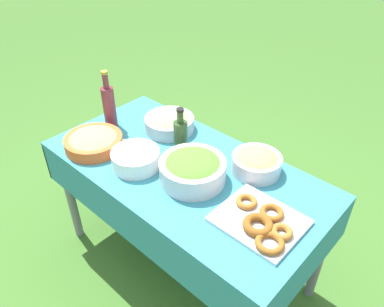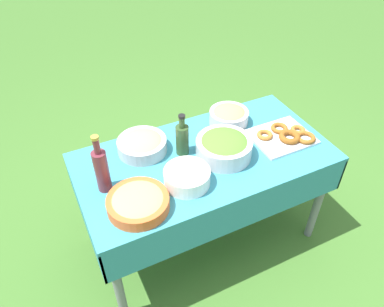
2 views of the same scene
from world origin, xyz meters
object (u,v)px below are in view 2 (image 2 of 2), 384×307
Objects in this scene: pasta_bowl at (142,144)px; fruit_bowl at (229,116)px; bread_bowl at (138,202)px; salad_bowl at (224,146)px; plate_stack at (187,177)px; wine_bottle at (101,169)px; olive_oil_bottle at (182,138)px; donut_platter at (285,136)px.

fruit_bowl is (0.57, 0.02, 0.01)m from pasta_bowl.
bread_bowl is at bearing -150.94° from fruit_bowl.
salad_bowl is 0.58m from bread_bowl.
plate_stack is (0.12, -0.34, -0.01)m from pasta_bowl.
wine_bottle is (-0.39, 0.15, 0.09)m from plate_stack.
plate_stack is 0.94× the size of olive_oil_bottle.
fruit_bowl is (0.85, 0.21, -0.08)m from wine_bottle.
olive_oil_bottle is 0.46m from bread_bowl.
salad_bowl is at bearing 15.67° from bread_bowl.
donut_platter is 1.48× the size of plate_stack.
wine_bottle is (-0.67, 0.04, 0.07)m from salad_bowl.
olive_oil_bottle reaches higher than pasta_bowl.
plate_stack is 1.00× the size of fruit_bowl.
plate_stack is 0.79× the size of bread_bowl.
bread_bowl is at bearing -142.40° from olive_oil_bottle.
salad_bowl is 1.12× the size of pasta_bowl.
salad_bowl reaches higher than pasta_bowl.
pasta_bowl is 0.43m from bread_bowl.
fruit_bowl is (0.46, 0.36, 0.01)m from plate_stack.
bread_bowl is (-0.28, -0.05, -0.00)m from plate_stack.
pasta_bowl is at bearing 149.04° from salad_bowl.
donut_platter is (0.80, -0.26, -0.03)m from pasta_bowl.
wine_bottle is 1.40× the size of fruit_bowl.
salad_bowl reaches higher than bread_bowl.
plate_stack is 0.43m from wine_bottle.
bread_bowl is at bearing -164.33° from salad_bowl.
fruit_bowl is (0.74, 0.41, 0.01)m from bread_bowl.
wine_bottle is 0.25m from bread_bowl.
plate_stack is 0.29m from bread_bowl.
donut_platter is at bearing -18.14° from pasta_bowl.
pasta_bowl reaches higher than donut_platter.
fruit_bowl reaches higher than donut_platter.
plate_stack is at bearing -21.45° from wine_bottle.
salad_bowl is 1.22× the size of olive_oil_bottle.
fruit_bowl is (-0.22, 0.28, 0.03)m from donut_platter.
donut_platter is 1.38× the size of olive_oil_bottle.
olive_oil_bottle reaches higher than bread_bowl.
salad_bowl is at bearing 21.31° from plate_stack.
wine_bottle reaches higher than donut_platter.
wine_bottle is at bearing 158.55° from plate_stack.
fruit_bowl is at bearing 29.06° from bread_bowl.
bread_bowl reaches higher than donut_platter.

